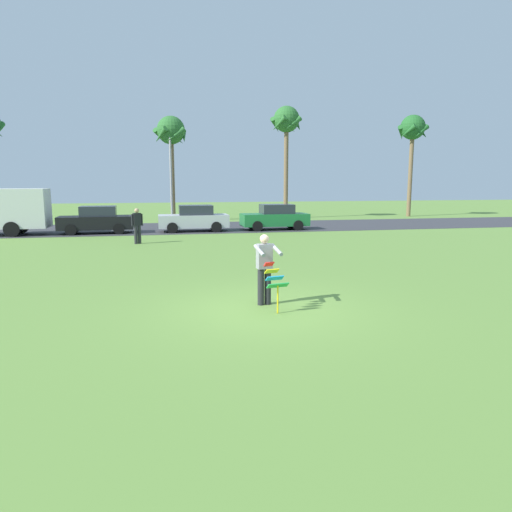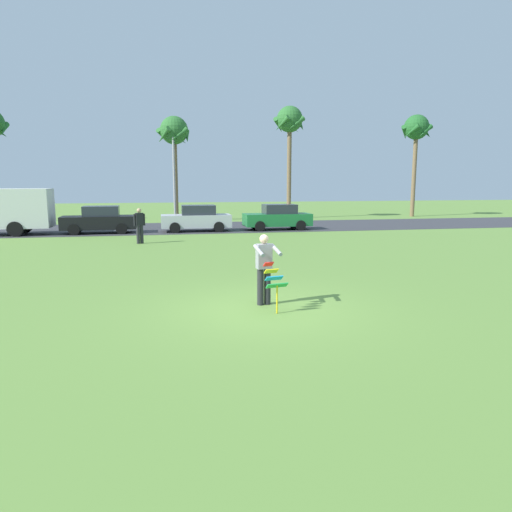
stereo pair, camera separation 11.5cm
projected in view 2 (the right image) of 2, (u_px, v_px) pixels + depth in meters
ground_plane at (263, 309)px, 10.96m from camera, size 120.00×120.00×0.00m
road_strip at (199, 227)px, 30.67m from camera, size 120.00×8.00×0.01m
person_kite_flyer at (264, 267)px, 11.15m from camera, size 0.61×0.70×1.73m
kite_held at (274, 280)px, 10.59m from camera, size 0.53×0.69×1.12m
parked_car_black at (100, 220)px, 27.08m from camera, size 4.26×1.95×1.60m
parked_car_silver at (197, 219)px, 28.16m from camera, size 4.20×1.84×1.60m
parked_car_green at (278, 217)px, 29.14m from camera, size 4.23×1.90×1.60m
palm_tree_right_near at (174, 135)px, 34.77m from camera, size 2.58×2.71×7.90m
palm_tree_centre_far at (290, 124)px, 37.37m from camera, size 2.58×2.71×9.08m
palm_tree_far_left at (416, 132)px, 39.60m from camera, size 2.58×2.71×8.70m
streetlight_pole at (174, 168)px, 34.55m from camera, size 0.24×1.65×7.00m
person_walker_near at (140, 225)px, 22.48m from camera, size 0.54×0.34×1.73m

